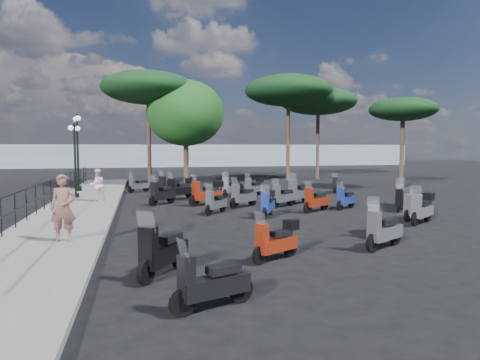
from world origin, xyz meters
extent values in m
plane|color=black|center=(0.00, 0.00, 0.00)|extent=(120.00, 120.00, 0.00)
cube|color=slate|center=(-6.50, 3.00, 0.07)|extent=(3.00, 30.00, 0.15)
cylinder|color=black|center=(-7.80, -3.36, 0.70)|extent=(0.04, 0.04, 1.10)
cylinder|color=black|center=(-7.80, -1.99, 0.70)|extent=(0.04, 0.04, 1.10)
cylinder|color=black|center=(-7.80, -0.62, 0.70)|extent=(0.04, 0.04, 1.10)
cylinder|color=black|center=(-7.80, 0.75, 0.70)|extent=(0.04, 0.04, 1.10)
cylinder|color=black|center=(-7.80, 2.12, 0.70)|extent=(0.04, 0.04, 1.10)
cylinder|color=black|center=(-7.80, 3.48, 0.70)|extent=(0.04, 0.04, 1.10)
cylinder|color=black|center=(-7.80, 4.85, 0.70)|extent=(0.04, 0.04, 1.10)
cylinder|color=black|center=(-7.80, 6.22, 0.70)|extent=(0.04, 0.04, 1.10)
cylinder|color=black|center=(-7.80, 7.59, 0.70)|extent=(0.04, 0.04, 1.10)
cylinder|color=black|center=(-7.80, 8.96, 0.70)|extent=(0.04, 0.04, 1.10)
cylinder|color=black|center=(-7.80, 10.33, 0.70)|extent=(0.04, 0.04, 1.10)
cylinder|color=black|center=(-7.80, 11.69, 0.70)|extent=(0.04, 0.04, 1.10)
cylinder|color=black|center=(-7.80, 13.06, 0.70)|extent=(0.04, 0.04, 1.10)
cylinder|color=black|center=(-7.80, 14.43, 0.70)|extent=(0.04, 0.04, 1.10)
cylinder|color=black|center=(-7.80, 15.80, 0.70)|extent=(0.04, 0.04, 1.10)
cube|color=black|center=(-7.80, 2.80, 1.23)|extent=(0.04, 26.00, 0.04)
cube|color=black|center=(-7.80, 2.80, 0.70)|extent=(0.04, 26.00, 0.04)
cylinder|color=black|center=(-7.12, 6.01, 0.26)|extent=(0.29, 0.29, 0.22)
cylinder|color=black|center=(-7.12, 6.01, 1.99)|extent=(0.10, 0.10, 3.67)
cylinder|color=black|center=(-7.12, 6.01, 3.69)|extent=(0.24, 0.81, 0.04)
sphere|color=white|center=(-7.02, 6.42, 3.60)|extent=(0.26, 0.26, 0.26)
sphere|color=white|center=(-7.22, 5.61, 3.60)|extent=(0.26, 0.26, 0.26)
cylinder|color=black|center=(-7.46, 9.57, 0.28)|extent=(0.35, 0.35, 0.26)
cylinder|color=black|center=(-7.46, 9.57, 2.35)|extent=(0.12, 0.12, 4.40)
cylinder|color=black|center=(-7.46, 9.57, 4.39)|extent=(0.29, 0.97, 0.04)
sphere|color=white|center=(-7.59, 10.05, 4.28)|extent=(0.31, 0.31, 0.31)
sphere|color=white|center=(-7.34, 9.09, 4.28)|extent=(0.31, 0.31, 0.31)
imported|color=brown|center=(-5.99, -4.39, 1.05)|extent=(0.67, 0.45, 1.80)
imported|color=silver|center=(-5.96, 4.47, 0.90)|extent=(0.89, 0.81, 1.50)
cylinder|color=black|center=(-3.89, -8.11, 0.26)|extent=(0.38, 0.49, 0.51)
cylinder|color=black|center=(-3.18, -7.05, 0.26)|extent=(0.38, 0.49, 0.51)
cube|color=black|center=(-3.51, -7.54, 0.45)|extent=(1.08, 1.36, 0.36)
cube|color=black|center=(-3.40, -7.39, 0.75)|extent=(0.62, 0.71, 0.15)
cube|color=black|center=(-3.85, -8.04, 0.75)|extent=(0.40, 0.37, 0.75)
plane|color=white|center=(-3.88, -8.10, 1.23)|extent=(0.38, 0.30, 0.40)
cylinder|color=black|center=(-1.40, -0.06, 0.22)|extent=(0.36, 0.39, 0.44)
cylinder|color=black|center=(-0.69, 0.77, 0.22)|extent=(0.36, 0.39, 0.44)
cube|color=#53555B|center=(-1.01, 0.39, 0.38)|extent=(1.01, 1.10, 0.31)
cube|color=black|center=(-0.91, 0.51, 0.64)|extent=(0.57, 0.59, 0.13)
cube|color=#53555B|center=(-1.35, 0.00, 0.64)|extent=(0.34, 0.33, 0.64)
plane|color=white|center=(-1.39, -0.04, 1.05)|extent=(0.31, 0.28, 0.34)
cylinder|color=black|center=(-3.44, 3.14, 0.25)|extent=(0.42, 0.43, 0.50)
cylinder|color=black|center=(-2.57, 4.03, 0.25)|extent=(0.42, 0.43, 0.50)
cube|color=black|center=(-2.97, 3.62, 0.44)|extent=(1.20, 1.22, 0.35)
cube|color=black|center=(-2.84, 3.75, 0.73)|extent=(0.66, 0.67, 0.15)
cube|color=black|center=(-3.38, 3.20, 0.73)|extent=(0.38, 0.38, 0.73)
plane|color=white|center=(-3.42, 3.15, 1.20)|extent=(0.34, 0.33, 0.39)
cylinder|color=black|center=(-2.92, 6.61, 0.26)|extent=(0.47, 0.40, 0.51)
cylinder|color=black|center=(-1.90, 7.39, 0.26)|extent=(0.47, 0.40, 0.51)
cube|color=black|center=(-2.36, 7.03, 0.45)|extent=(1.32, 1.13, 0.36)
cube|color=black|center=(-2.22, 7.14, 0.75)|extent=(0.70, 0.64, 0.15)
cube|color=black|center=(-2.85, 6.66, 0.75)|extent=(0.38, 0.40, 0.75)
plane|color=white|center=(-2.90, 6.62, 1.23)|extent=(0.31, 0.37, 0.40)
cylinder|color=black|center=(-4.53, 9.02, 0.22)|extent=(0.40, 0.33, 0.43)
cylinder|color=black|center=(-3.67, 9.67, 0.22)|extent=(0.40, 0.33, 0.43)
cube|color=#53555B|center=(-4.06, 9.37, 0.38)|extent=(1.12, 0.94, 0.30)
cube|color=black|center=(-3.94, 9.46, 0.63)|extent=(0.59, 0.54, 0.13)
cube|color=#53555B|center=(-4.47, 9.07, 0.63)|extent=(0.32, 0.33, 0.63)
plane|color=white|center=(-4.52, 9.03, 1.03)|extent=(0.26, 0.32, 0.33)
cylinder|color=black|center=(-3.36, -9.84, 0.22)|extent=(0.45, 0.24, 0.44)
cylinder|color=black|center=(-2.32, -9.45, 0.22)|extent=(0.45, 0.24, 0.44)
cube|color=black|center=(-2.80, -9.63, 0.39)|extent=(1.24, 0.71, 0.31)
cube|color=black|center=(-2.65, -9.58, 0.65)|extent=(0.62, 0.45, 0.13)
cube|color=black|center=(-3.29, -9.82, 0.65)|extent=(0.29, 0.33, 0.65)
plane|color=white|center=(-3.34, -9.84, 1.06)|extent=(0.19, 0.35, 0.34)
cylinder|color=black|center=(-1.36, -7.24, 0.21)|extent=(0.41, 0.29, 0.43)
cylinder|color=black|center=(-0.44, -6.70, 0.21)|extent=(0.41, 0.29, 0.43)
cube|color=maroon|center=(-0.86, -6.95, 0.37)|extent=(1.15, 0.84, 0.30)
cube|color=black|center=(-0.73, -6.87, 0.62)|extent=(0.60, 0.50, 0.12)
cube|color=maroon|center=(-1.30, -7.20, 0.62)|extent=(0.30, 0.33, 0.62)
plane|color=white|center=(-1.35, -7.23, 1.02)|extent=(0.23, 0.33, 0.33)
cube|color=black|center=(-0.42, -6.70, 0.78)|extent=(0.40, 0.40, 0.23)
cylinder|color=black|center=(-0.03, 1.57, 0.24)|extent=(0.45, 0.36, 0.48)
cylinder|color=black|center=(0.96, 2.26, 0.24)|extent=(0.45, 0.36, 0.48)
cube|color=#53555B|center=(0.51, 1.95, 0.42)|extent=(1.27, 1.03, 0.34)
cube|color=black|center=(0.65, 2.04, 0.71)|extent=(0.67, 0.59, 0.14)
cube|color=#53555B|center=(0.04, 1.62, 0.71)|extent=(0.35, 0.37, 0.71)
plane|color=white|center=(-0.01, 1.58, 1.16)|extent=(0.28, 0.36, 0.37)
cylinder|color=black|center=(-1.65, 2.59, 0.26)|extent=(0.52, 0.31, 0.52)
cylinder|color=black|center=(-0.47, 3.11, 0.26)|extent=(0.52, 0.31, 0.52)
cube|color=maroon|center=(-1.01, 2.87, 0.45)|extent=(1.43, 0.90, 0.37)
cube|color=black|center=(-0.84, 2.95, 0.76)|extent=(0.72, 0.56, 0.15)
cube|color=maroon|center=(-1.57, 2.63, 0.76)|extent=(0.35, 0.39, 0.76)
plane|color=white|center=(-1.63, 2.60, 1.24)|extent=(0.24, 0.41, 0.40)
cube|color=black|center=(-0.45, 3.12, 0.95)|extent=(0.48, 0.46, 0.28)
cylinder|color=black|center=(-2.56, 4.91, 0.25)|extent=(0.48, 0.38, 0.51)
cylinder|color=black|center=(-1.51, 5.64, 0.25)|extent=(0.48, 0.38, 0.51)
cube|color=black|center=(-1.99, 5.31, 0.45)|extent=(1.34, 1.09, 0.36)
cube|color=black|center=(-1.84, 5.41, 0.74)|extent=(0.70, 0.63, 0.15)
cube|color=black|center=(-2.49, 4.96, 0.74)|extent=(0.37, 0.39, 0.74)
plane|color=white|center=(-2.54, 4.92, 1.22)|extent=(0.30, 0.38, 0.39)
cube|color=black|center=(-1.49, 5.65, 0.93)|extent=(0.49, 0.48, 0.28)
cylinder|color=black|center=(2.62, -5.28, 0.22)|extent=(0.32, 0.42, 0.44)
cylinder|color=black|center=(3.23, -4.35, 0.22)|extent=(0.32, 0.42, 0.44)
cube|color=gray|center=(2.95, -4.78, 0.39)|extent=(0.92, 1.18, 0.31)
cube|color=black|center=(3.04, -4.65, 0.65)|extent=(0.53, 0.62, 0.13)
cube|color=gray|center=(2.66, -5.22, 0.65)|extent=(0.34, 0.32, 0.65)
plane|color=white|center=(2.63, -5.27, 1.06)|extent=(0.33, 0.25, 0.34)
cylinder|color=black|center=(0.45, -1.48, 0.23)|extent=(0.30, 0.45, 0.46)
cylinder|color=black|center=(0.99, -0.46, 0.23)|extent=(0.30, 0.45, 0.46)
cube|color=navy|center=(0.74, -0.93, 0.40)|extent=(0.87, 1.26, 0.33)
cube|color=black|center=(0.82, -0.78, 0.67)|extent=(0.52, 0.64, 0.13)
cube|color=navy|center=(0.48, -1.41, 0.67)|extent=(0.35, 0.32, 0.67)
plane|color=white|center=(0.46, -1.46, 1.10)|extent=(0.36, 0.24, 0.36)
cube|color=black|center=(1.00, -0.44, 0.85)|extent=(0.42, 0.43, 0.25)
cylinder|color=black|center=(1.73, 1.22, 0.23)|extent=(0.44, 0.36, 0.47)
cylinder|color=black|center=(2.67, 1.92, 0.23)|extent=(0.44, 0.36, 0.47)
cube|color=#53555B|center=(2.24, 1.60, 0.41)|extent=(1.22, 1.02, 0.33)
cube|color=black|center=(2.37, 1.70, 0.68)|extent=(0.65, 0.58, 0.14)
cube|color=#53555B|center=(1.79, 1.27, 0.68)|extent=(0.35, 0.36, 0.68)
plane|color=white|center=(1.74, 1.23, 1.12)|extent=(0.28, 0.34, 0.36)
cylinder|color=black|center=(0.32, 5.34, 0.25)|extent=(0.34, 0.48, 0.50)
cylinder|color=black|center=(0.95, 6.41, 0.25)|extent=(0.34, 0.48, 0.50)
cube|color=#969BA1|center=(0.66, 5.92, 0.44)|extent=(0.99, 1.34, 0.35)
cube|color=black|center=(0.75, 6.07, 0.73)|extent=(0.59, 0.69, 0.15)
cube|color=#969BA1|center=(0.36, 5.41, 0.73)|extent=(0.38, 0.36, 0.73)
plane|color=white|center=(0.33, 5.36, 1.19)|extent=(0.38, 0.27, 0.39)
cube|color=black|center=(0.96, 6.43, 0.91)|extent=(0.47, 0.47, 0.27)
cylinder|color=black|center=(0.59, 7.16, 0.23)|extent=(0.47, 0.26, 0.46)
cylinder|color=black|center=(1.66, 7.59, 0.23)|extent=(0.47, 0.26, 0.46)
cube|color=black|center=(1.17, 7.39, 0.41)|extent=(1.29, 0.77, 0.33)
cube|color=black|center=(1.32, 7.45, 0.68)|extent=(0.64, 0.48, 0.14)
cube|color=black|center=(0.66, 7.19, 0.68)|extent=(0.30, 0.35, 0.68)
plane|color=white|center=(0.60, 7.17, 1.11)|extent=(0.21, 0.37, 0.36)
cylinder|color=black|center=(1.73, -6.78, 0.24)|extent=(0.46, 0.32, 0.48)
cylinder|color=black|center=(2.76, -6.20, 0.24)|extent=(0.46, 0.32, 0.48)
cube|color=#969BA1|center=(2.29, -6.46, 0.42)|extent=(1.29, 0.93, 0.34)
cube|color=black|center=(2.43, -6.38, 0.69)|extent=(0.66, 0.55, 0.14)
cube|color=#969BA1|center=(1.80, -6.74, 0.69)|extent=(0.34, 0.37, 0.69)
plane|color=white|center=(1.74, -6.77, 1.14)|extent=(0.25, 0.37, 0.37)
cylinder|color=black|center=(5.28, -3.07, 0.22)|extent=(0.42, 0.32, 0.44)
cylinder|color=black|center=(6.21, -2.46, 0.22)|extent=(0.42, 0.32, 0.44)
cube|color=#53555B|center=(5.78, -2.74, 0.39)|extent=(1.17, 0.92, 0.31)
cube|color=black|center=(5.91, -2.65, 0.64)|extent=(0.61, 0.53, 0.13)
cube|color=#53555B|center=(5.34, -3.03, 0.64)|extent=(0.32, 0.34, 0.64)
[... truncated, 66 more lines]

